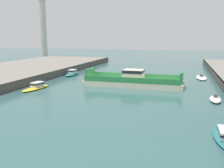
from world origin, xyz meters
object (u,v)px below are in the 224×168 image
moored_boat_near_left (72,73)px  moored_boat_mid_left (36,86)px  moored_boat_far_left (215,99)px  smokestack_distant_a (43,25)px  chain_ferry (133,81)px  moored_boat_mid_right (201,77)px

moored_boat_near_left → moored_boat_mid_left: size_ratio=0.93×
moored_boat_far_left → smokestack_distant_a: size_ratio=0.17×
chain_ferry → moored_boat_far_left: chain_ferry is taller
moored_boat_near_left → moored_boat_mid_right: size_ratio=0.89×
chain_ferry → moored_boat_near_left: bearing=150.1°
moored_boat_far_left → smokestack_distant_a: bearing=134.9°
smokestack_distant_a → moored_boat_near_left: bearing=-53.7°
moored_boat_mid_left → moored_boat_far_left: 32.13m
moored_boat_mid_right → moored_boat_far_left: (0.69, -23.19, 0.07)m
moored_boat_mid_right → moored_boat_far_left: bearing=-88.3°
moored_boat_mid_left → moored_boat_mid_right: (31.43, 22.33, -0.27)m
chain_ferry → moored_boat_mid_left: bearing=-155.1°
moored_boat_mid_left → moored_boat_mid_right: bearing=35.4°
chain_ferry → smokestack_distant_a: smokestack_distant_a is taller
chain_ferry → smokestack_distant_a: (-56.75, 62.70, 14.64)m
moored_boat_mid_right → chain_ferry: bearing=-134.5°
moored_boat_near_left → moored_boat_mid_right: (32.44, 3.67, -0.33)m
moored_boat_near_left → moored_boat_mid_left: bearing=-86.9°
moored_boat_mid_left → moored_boat_mid_right: moored_boat_mid_left is taller
chain_ferry → moored_boat_near_left: (-18.40, 10.59, -0.50)m
moored_boat_far_left → moored_boat_mid_left: bearing=178.5°
moored_boat_mid_left → moored_boat_far_left: bearing=-1.5°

